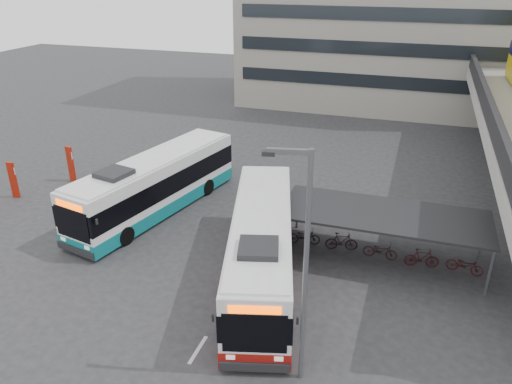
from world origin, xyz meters
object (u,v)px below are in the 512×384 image
(bus_main, at_px, (261,248))
(pedestrian, at_px, (163,192))
(bus_teal, at_px, (155,185))
(lamp_post, at_px, (303,259))

(bus_main, height_order, pedestrian, bus_main)
(pedestrian, bearing_deg, bus_main, -94.02)
(bus_main, relative_size, bus_teal, 0.99)
(bus_main, xyz_separation_m, lamp_post, (3.14, -5.49, 3.29))
(pedestrian, xyz_separation_m, lamp_post, (11.27, -11.10, 4.04))
(bus_teal, relative_size, pedestrian, 6.75)
(pedestrian, bearing_deg, bus_teal, -153.46)
(bus_teal, distance_m, lamp_post, 15.69)
(bus_teal, bearing_deg, pedestrian, 98.10)
(bus_main, distance_m, lamp_post, 7.13)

